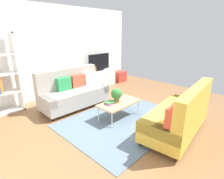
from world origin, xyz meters
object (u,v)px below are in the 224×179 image
potted_plant (117,94)px  bottle_0 (96,69)px  couch_green (179,116)px  coffee_table (119,103)px  vase_1 (90,70)px  tv (99,62)px  couch_beige (74,92)px  storage_trunk (120,76)px  table_book_0 (110,103)px  tv_console (99,78)px  vase_0 (86,70)px

potted_plant → bottle_0: bearing=60.3°
couch_green → coffee_table: size_ratio=1.80×
potted_plant → bottle_0: 2.65m
vase_1 → coffee_table: bearing=-113.6°
tv → bottle_0: 0.31m
couch_beige → vase_1: bearing=-143.6°
couch_beige → bottle_0: couch_beige is taller
coffee_table → bottle_0: bearing=61.7°
storage_trunk → potted_plant: 3.47m
tv → table_book_0: bearing=-126.8°
couch_green → tv: (1.18, 3.79, 0.51)m
couch_green → storage_trunk: couch_green is taller
couch_beige → tv: (1.86, 0.95, 0.50)m
tv → bottle_0: bearing=-174.6°
coffee_table → table_book_0: bearing=157.6°
coffee_table → vase_1: bearing=66.4°
tv_console → bottle_0: bearing=-169.2°
coffee_table → vase_1: size_ratio=7.18×
coffee_table → couch_green: bearing=-78.3°
coffee_table → storage_trunk: size_ratio=2.12×
tv_console → vase_1: 0.57m
table_book_0 → couch_beige: bearing=96.7°
couch_green → vase_0: bearing=75.4°
couch_green → table_book_0: (-0.52, 1.52, -0.00)m
vase_1 → bottle_0: size_ratio=0.87×
couch_green → coffee_table: 1.45m
storage_trunk → table_book_0: 3.57m
couch_green → coffee_table: bearing=95.9°
tv_console → vase_1: (-0.41, 0.05, 0.40)m
couch_beige → potted_plant: bearing=105.4°
couch_beige → couch_green: same height
couch_green → tv: tv is taller
potted_plant → vase_0: (0.94, 2.39, 0.10)m
couch_green → tv_console: bearing=67.0°
storage_trunk → table_book_0: bearing=-141.9°
vase_0 → tv_console: bearing=-4.9°
couch_beige → tv: tv is taller
bottle_0 → couch_green: bearing=-104.5°
coffee_table → tv: tv is taller
tv → table_book_0: (-1.71, -2.28, -0.52)m
table_book_0 → couch_green: bearing=-71.0°
vase_1 → couch_green: bearing=-101.3°
tv_console → tv: bearing=-90.0°
vase_0 → vase_1: (0.17, 0.00, -0.01)m
table_book_0 → bottle_0: 2.72m
tv_console → vase_0: size_ratio=7.99×
couch_beige → tv_console: 2.10m
vase_1 → bottle_0: (0.20, -0.09, 0.01)m
couch_beige → table_book_0: couch_beige is taller
tv → vase_0: size_ratio=5.71×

